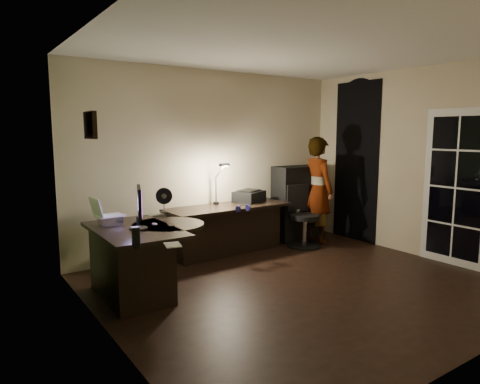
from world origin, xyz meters
TOP-DOWN VIEW (x-y plane):
  - floor at (0.00, 0.00)m, footprint 4.50×4.00m
  - ceiling at (0.00, 0.00)m, footprint 4.50×4.00m
  - wall_back at (0.00, 2.00)m, footprint 4.50×0.01m
  - wall_left at (-2.25, 0.00)m, footprint 0.01×4.00m
  - wall_right at (2.25, 0.00)m, footprint 0.01×4.00m
  - green_wall_overlay at (-2.24, 0.00)m, footprint 0.00×4.00m
  - arched_doorway at (2.24, 1.15)m, footprint 0.01×0.90m
  - french_door at (2.24, -0.55)m, footprint 0.02×0.92m
  - framed_picture at (-2.22, 0.45)m, footprint 0.04×0.30m
  - desk_left at (-1.71, 0.80)m, footprint 0.82×1.32m
  - desk_right at (0.04, 1.63)m, footprint 1.92×0.71m
  - cabinet at (1.46, 1.70)m, footprint 0.84×0.45m
  - laptop_stand at (-1.88, 1.09)m, footprint 0.25×0.21m
  - laptop at (-1.88, 1.09)m, footprint 0.34×0.32m
  - monitor at (-1.69, 0.72)m, footprint 0.26×0.50m
  - mouse at (-1.48, 0.79)m, footprint 0.08×0.09m
  - phone at (-1.32, 0.70)m, footprint 0.11×0.15m
  - pen at (-1.45, 0.84)m, footprint 0.02×0.14m
  - speaker at (-1.99, -0.00)m, footprint 0.08×0.08m
  - notepad at (-1.68, -0.10)m, footprint 0.18×0.22m
  - desk_fan at (-0.93, 1.74)m, footprint 0.25×0.20m
  - headphones at (0.02, 1.23)m, footprint 0.22×0.13m
  - printer at (0.51, 1.76)m, footprint 0.56×0.50m
  - desk_lamp at (-0.05, 1.83)m, footprint 0.20×0.33m
  - office_chair at (1.22, 1.26)m, footprint 0.62×0.62m
  - person at (1.60, 1.37)m, footprint 0.46×0.64m

SIDE VIEW (x-z plane):
  - floor at x=0.00m, z-range -0.01..0.00m
  - desk_right at x=0.04m, z-range 0.00..0.71m
  - desk_left at x=-1.71m, z-range 0.00..0.76m
  - office_chair at x=1.22m, z-range 0.00..0.96m
  - cabinet at x=1.46m, z-range 0.00..1.23m
  - headphones at x=0.02m, z-range 0.70..0.80m
  - phone at x=-1.32m, z-range 0.76..0.77m
  - notepad at x=-1.68m, z-range 0.76..0.77m
  - pen at x=-1.45m, z-range 0.76..0.77m
  - mouse at x=-1.48m, z-range 0.76..0.79m
  - printer at x=0.51m, z-range 0.70..0.90m
  - laptop_stand at x=-1.88m, z-range 0.76..0.86m
  - speaker at x=-1.99m, z-range 0.76..0.95m
  - person at x=1.60m, z-range 0.00..1.72m
  - desk_fan at x=-0.93m, z-range 0.70..1.04m
  - monitor at x=-1.69m, z-range 0.76..1.09m
  - laptop at x=-1.88m, z-range 0.86..1.08m
  - desk_lamp at x=-0.05m, z-range 0.70..1.39m
  - french_door at x=2.24m, z-range 0.00..2.10m
  - arched_doorway at x=2.24m, z-range 0.00..2.60m
  - wall_back at x=0.00m, z-range 0.00..2.70m
  - wall_left at x=-2.25m, z-range 0.00..2.70m
  - wall_right at x=2.25m, z-range 0.00..2.70m
  - green_wall_overlay at x=-2.24m, z-range 0.00..2.70m
  - framed_picture at x=-2.22m, z-range 1.73..1.98m
  - ceiling at x=0.00m, z-range 2.70..2.71m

